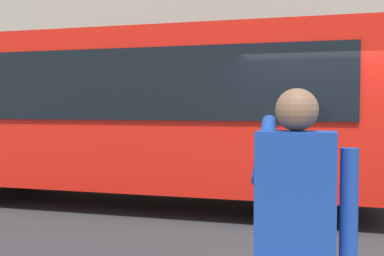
# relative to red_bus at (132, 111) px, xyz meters

# --- Properties ---
(ground_plane) EXTENTS (60.00, 60.00, 0.00)m
(ground_plane) POSITION_rel_red_bus_xyz_m (-3.45, 0.79, -1.68)
(ground_plane) COLOR #2B2B2D
(red_bus) EXTENTS (9.05, 2.54, 3.08)m
(red_bus) POSITION_rel_red_bus_xyz_m (0.00, 0.00, 0.00)
(red_bus) COLOR red
(red_bus) RESTS_ON ground_plane
(pedestrian_photographer) EXTENTS (0.53, 0.52, 1.70)m
(pedestrian_photographer) POSITION_rel_red_bus_xyz_m (-3.25, 5.52, -0.54)
(pedestrian_photographer) COLOR #1E2347
(pedestrian_photographer) RESTS_ON sidewalk_curb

